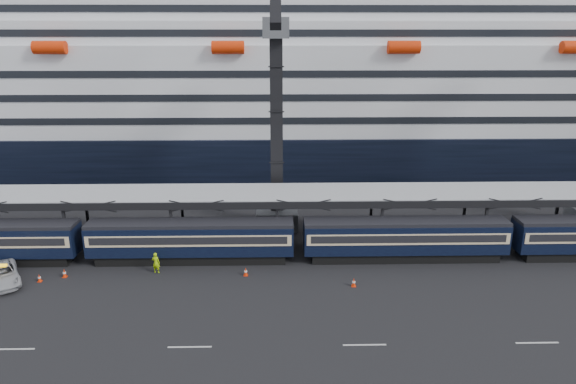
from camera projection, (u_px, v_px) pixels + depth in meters
name	position (u px, v px, depth m)	size (l,w,h in m)	color
ground	(538.00, 312.00, 39.36)	(260.00, 260.00, 0.00)	black
train	(440.00, 237.00, 48.16)	(133.05, 3.00, 4.05)	black
canopy	(477.00, 193.00, 51.17)	(130.00, 6.25, 5.53)	#A2A5AA
cruise_ship	(398.00, 88.00, 79.58)	(214.09, 28.84, 34.00)	black
crane_dark_near	(276.00, 120.00, 53.17)	(4.50, 17.75, 35.08)	#4A4D52
pickup_truck	(2.00, 275.00, 43.76)	(2.61, 5.65, 1.57)	#AAABB1
worker	(156.00, 263.00, 45.62)	(0.71, 0.46, 1.93)	#A9E00B
traffic_cone_a	(64.00, 273.00, 44.97)	(0.39, 0.39, 0.77)	red
traffic_cone_b	(39.00, 278.00, 44.16)	(0.36, 0.36, 0.71)	red
traffic_cone_c	(246.00, 272.00, 45.26)	(0.38, 0.38, 0.76)	red
traffic_cone_d	(354.00, 282.00, 43.32)	(0.39, 0.39, 0.77)	red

